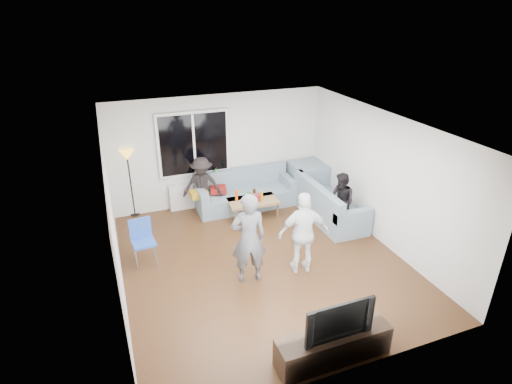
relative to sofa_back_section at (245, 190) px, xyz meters
name	(u,v)px	position (x,y,z in m)	size (l,w,h in m)	color
floor	(262,262)	(-0.46, -2.27, -0.45)	(5.00, 5.50, 0.04)	#56351C
ceiling	(263,125)	(-0.46, -2.27, 2.20)	(5.00, 5.50, 0.04)	white
wall_back	(219,150)	(-0.46, 0.50, 0.88)	(5.00, 0.04, 2.60)	silver
wall_front	(350,294)	(-0.46, -5.04, 0.88)	(5.00, 0.04, 2.60)	silver
wall_left	(112,224)	(-2.98, -2.27, 0.88)	(0.04, 5.50, 2.60)	silver
wall_right	(383,179)	(2.06, -2.27, 0.88)	(0.04, 5.50, 2.60)	silver
window_frame	(194,144)	(-1.06, 0.42, 1.12)	(1.62, 0.06, 1.47)	white
window_glass	(194,144)	(-1.06, 0.38, 1.12)	(1.50, 0.02, 1.35)	black
window_mullion	(194,144)	(-1.06, 0.37, 1.12)	(0.05, 0.03, 1.35)	white
radiator	(197,195)	(-1.06, 0.38, -0.11)	(1.30, 0.12, 0.62)	silver
potted_plant	(214,174)	(-0.65, 0.35, 0.36)	(0.18, 0.14, 0.32)	#346C2B
vase	(191,181)	(-1.19, 0.35, 0.27)	(0.15, 0.15, 0.16)	silver
sofa_back_section	(245,190)	(0.00, 0.00, 0.00)	(2.30, 0.85, 0.85)	slate
sofa_right_section	(330,201)	(1.56, -1.24, 0.00)	(0.85, 2.00, 0.85)	slate
sofa_corner	(308,180)	(1.66, 0.00, 0.00)	(0.85, 0.85, 0.85)	slate
cushion_yellow	(199,194)	(-1.11, -0.02, 0.09)	(0.38, 0.32, 0.14)	gold
cushion_red	(218,189)	(-0.64, 0.06, 0.09)	(0.36, 0.30, 0.13)	maroon
coffee_table	(253,208)	(-0.01, -0.53, -0.22)	(1.10, 0.60, 0.40)	#A4864F
pitcher	(256,198)	(0.04, -0.63, 0.06)	(0.17, 0.17, 0.17)	maroon
side_chair	(144,243)	(-2.51, -1.57, 0.01)	(0.40, 0.40, 0.86)	blue
floor_lamp	(131,183)	(-2.51, 0.48, 0.36)	(0.32, 0.32, 1.56)	gold
player_left	(249,238)	(-0.89, -2.70, 0.40)	(0.60, 0.40, 1.65)	#525358
player_right	(304,233)	(0.10, -2.79, 0.34)	(0.90, 0.37, 1.53)	white
spectator_right	(341,201)	(1.56, -1.66, 0.19)	(0.60, 0.47, 1.23)	black
spectator_back	(202,186)	(-1.01, 0.03, 0.25)	(0.87, 0.50, 1.35)	black
tv_console	(333,346)	(-0.43, -4.77, -0.20)	(1.60, 0.40, 0.44)	#302118
television	(336,317)	(-0.43, -4.77, 0.30)	(0.98, 0.13, 0.56)	black
bottle_c	(254,193)	(0.09, -0.38, 0.07)	(0.07, 0.07, 0.19)	#331D0B
bottle_d	(261,196)	(0.17, -0.60, 0.08)	(0.07, 0.07, 0.22)	orange
bottle_b	(249,197)	(-0.13, -0.61, 0.11)	(0.08, 0.08, 0.26)	#167D21
bottle_a	(236,195)	(-0.35, -0.40, 0.10)	(0.07, 0.07, 0.25)	#F74C0E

